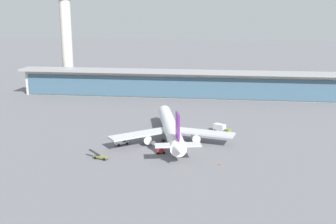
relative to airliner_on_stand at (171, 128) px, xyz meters
name	(u,v)px	position (x,y,z in m)	size (l,w,h in m)	color
ground_plane	(161,145)	(-3.04, -4.67, -4.92)	(1200.00, 1200.00, 0.00)	slate
airliner_on_stand	(171,128)	(0.00, 0.00, 0.00)	(44.02, 58.15, 15.64)	white
service_truck_near_nose_olive	(221,128)	(18.17, 14.29, -3.23)	(7.28, 6.10, 3.10)	olive
service_truck_under_wing_red	(161,151)	(-1.57, -13.66, -4.05)	(3.16, 2.29, 2.05)	#B21E1E
service_truck_mid_apron_olive	(101,157)	(-19.94, -21.34, -4.12)	(6.91, 3.19, 2.70)	olive
service_truck_by_tail_white	(122,143)	(-16.59, -6.30, -4.12)	(5.96, 5.55, 2.70)	silver
terminal_building	(183,84)	(-3.04, 79.10, 2.94)	(183.60, 12.80, 15.20)	beige
control_tower	(66,28)	(-74.62, 94.20, 31.90)	(12.00, 12.00, 67.41)	beige
safety_cone_alpha	(187,156)	(7.52, -16.13, -4.61)	(0.62, 0.62, 0.70)	orange
safety_cone_bravo	(174,156)	(3.09, -16.39, -4.61)	(0.62, 0.62, 0.70)	orange
safety_cone_charlie	(220,164)	(18.02, -21.46, -4.61)	(0.62, 0.62, 0.70)	orange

